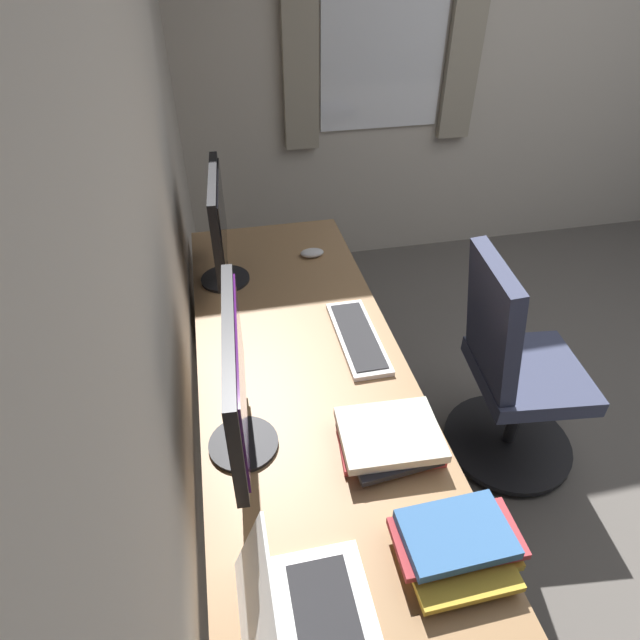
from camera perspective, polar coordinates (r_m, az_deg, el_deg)
name	(u,v)px	position (r m, az deg, el deg)	size (l,w,h in m)	color
wall_back	(137,244)	(1.38, -19.11, 7.71)	(4.59, 0.10, 2.60)	beige
wall_right	(522,45)	(3.85, 20.97, 25.92)	(0.10, 4.82, 2.60)	beige
window_panel	(385,17)	(3.39, 7.06, 29.67)	(0.02, 0.74, 1.21)	white
curtain_near	(470,15)	(3.54, 15.84, 29.07)	(0.05, 0.20, 1.37)	#9E937F
curtain_far	(300,21)	(3.24, -2.21, 29.53)	(0.05, 0.20, 1.37)	#9E937F
desk	(306,388)	(1.81, -1.57, -7.37)	(2.15, 0.70, 0.73)	#936D47
drawer_pedestal	(279,358)	(2.40, -4.43, -4.14)	(0.40, 0.51, 0.69)	#936D47
monitor_primary	(219,224)	(2.11, -10.82, 10.13)	(0.50, 0.20, 0.45)	black
monitor_secondary	(236,381)	(1.39, -9.01, -6.55)	(0.56, 0.20, 0.44)	black
laptop_leftmost	(299,612)	(1.27, -2.27, -28.90)	(0.30, 0.29, 0.21)	white
keyboard_main	(358,337)	(1.89, 4.09, -1.82)	(0.42, 0.14, 0.02)	silver
mouse_main	(312,253)	(2.36, -0.86, 7.25)	(0.06, 0.10, 0.03)	silver
book_stack_near	(389,439)	(1.54, 7.47, -12.58)	(0.25, 0.30, 0.07)	#B2383D
book_stack_far	(456,543)	(1.38, 14.44, -22.22)	(0.23, 0.30, 0.09)	gold
office_chair	(511,376)	(2.29, 19.89, -5.68)	(0.56, 0.58, 0.97)	#383D56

